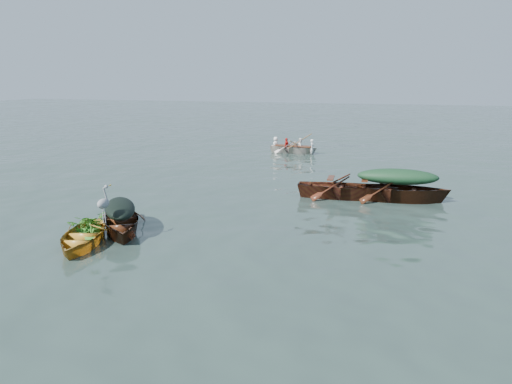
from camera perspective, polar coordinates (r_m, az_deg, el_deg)
ground at (r=13.59m, az=0.46°, el=-3.95°), size 140.00×140.00×0.00m
yellow_dinghy at (r=12.78m, az=-19.21°, el=-5.79°), size 2.35×3.38×0.83m
dark_covered_boat at (r=13.61m, az=-15.13°, el=-4.38°), size 3.25×3.84×0.93m
green_tarp_boat at (r=17.02m, az=15.72°, el=-0.99°), size 4.80×1.87×1.12m
open_wooden_boat at (r=17.02m, az=10.35°, el=-0.71°), size 4.71×1.83×1.09m
rowed_boat at (r=27.03m, az=4.30°, el=4.45°), size 3.77×1.48×0.84m
dark_tarp_cover at (r=13.44m, az=-15.29°, el=-1.66°), size 1.79×2.11×0.40m
green_tarp_cover at (r=16.85m, az=15.89°, el=1.72°), size 2.64×1.03×0.52m
thwart_benches at (r=16.89m, az=10.43°, el=1.15°), size 2.37×1.06×0.04m
heron at (r=12.43m, az=-17.02°, el=-1.93°), size 0.40×0.47×0.92m
dinghy_weeds at (r=13.08m, az=-18.64°, el=-2.05°), size 0.97×1.09×0.60m
rowers at (r=26.93m, az=4.33°, el=6.13°), size 2.66×1.25×0.76m
oars at (r=26.97m, az=4.32°, el=5.39°), size 0.86×2.65×0.06m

